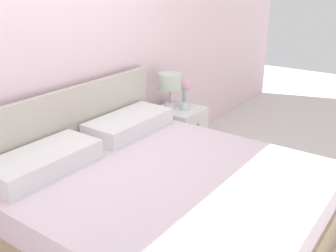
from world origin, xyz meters
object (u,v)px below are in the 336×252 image
Objects in this scene: nightstand at (179,134)px; table_lamp at (170,83)px; teacup at (184,107)px; bed at (160,206)px; flower_vase at (186,87)px.

table_lamp is at bearing 116.24° from nightstand.
teacup is at bearing -77.28° from table_lamp.
nightstand is at bearing 28.71° from bed.
table_lamp reaches higher than nightstand.
nightstand is 0.31m from teacup.
bed reaches higher than table_lamp.
flower_vase reaches higher than nightstand.
flower_vase is (0.19, -0.06, -0.07)m from table_lamp.
nightstand is 0.53m from table_lamp.
table_lamp is (1.15, 0.74, 0.50)m from bed.
bed is at bearing -153.13° from flower_vase.
bed reaches higher than nightstand.
flower_vase is at bearing 26.87° from bed.
flower_vase is at bearing 30.32° from teacup.
bed is at bearing -153.61° from teacup.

